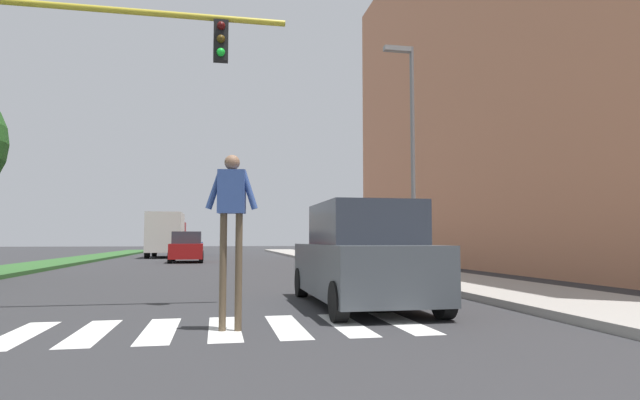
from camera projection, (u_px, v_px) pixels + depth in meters
ground_plane at (202, 263)px, 28.62m from camera, size 140.00×140.00×0.00m
crosswalk at (160, 330)px, 7.39m from camera, size 7.65×2.20×0.01m
median_strip at (47, 264)px, 25.28m from camera, size 2.57×64.00×0.15m
apartment_block_right at (610, 78)px, 25.14m from camera, size 15.80×31.00×17.93m
sidewalk_right at (345, 262)px, 28.12m from camera, size 3.00×64.00×0.15m
street_lamp_right at (410, 138)px, 17.21m from camera, size 1.02×0.24×7.50m
pedestrian_performer at (232, 213)px, 7.47m from camera, size 0.75×0.30×2.49m
suv_crossing at (362, 258)px, 10.10m from camera, size 1.97×4.60×1.97m
sedan_midblock at (187, 248)px, 29.56m from camera, size 1.91×4.15×1.71m
sedan_distant at (192, 245)px, 42.52m from camera, size 1.81×4.47×1.73m
truck_box_delivery at (167, 234)px, 37.19m from camera, size 2.40×6.20×3.10m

